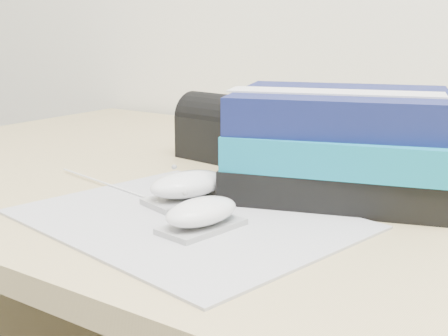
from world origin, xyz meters
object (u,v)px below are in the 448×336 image
Objects in this scene: mouse_front at (202,214)px; book_stack at (341,144)px; desk at (342,336)px; mouse_rear at (188,187)px; pouch at (218,127)px.

mouse_front is 0.24m from book_stack.
mouse_front is 0.31× the size of book_stack.
mouse_front is at bearing -103.79° from book_stack.
desk is 0.31m from book_stack.
mouse_rear is 0.93× the size of pouch.
book_stack reaches higher than mouse_front.
pouch is (-0.24, 0.02, 0.29)m from desk.
pouch reaches higher than mouse_rear.
book_stack is (0.06, 0.23, 0.05)m from mouse_front.
book_stack reaches higher than desk.
desk is 0.38m from mouse_front.
mouse_rear is at bearing -130.48° from book_stack.
desk is at bearing -5.32° from pouch.
desk is 12.67× the size of pouch.
book_stack is at bearing -78.97° from desk.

